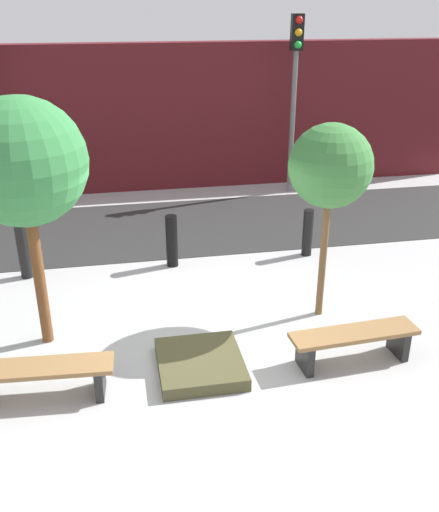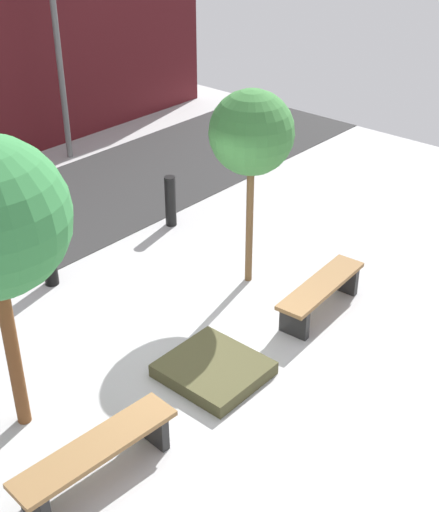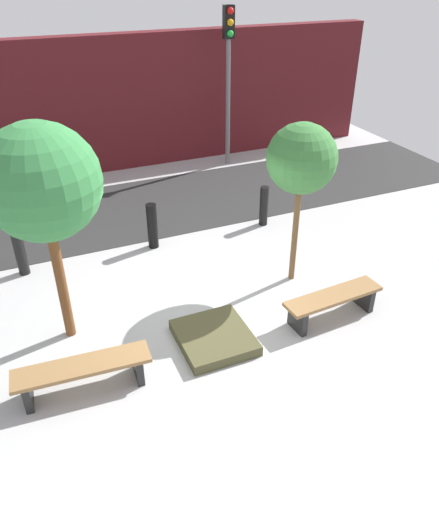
% 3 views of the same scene
% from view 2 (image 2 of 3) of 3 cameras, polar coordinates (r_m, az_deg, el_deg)
% --- Properties ---
extents(ground_plane, '(18.00, 18.00, 0.00)m').
position_cam_2_polar(ground_plane, '(9.17, -2.41, -8.40)').
color(ground_plane, '#ADADAD').
extents(bench_left, '(1.87, 0.55, 0.46)m').
position_cam_2_polar(bench_left, '(7.61, -9.81, -15.35)').
color(bench_left, black).
rests_on(bench_left, ground).
extents(bench_right, '(1.74, 0.53, 0.47)m').
position_cam_2_polar(bench_right, '(9.98, 8.12, -2.82)').
color(bench_right, black).
rests_on(bench_right, ground).
extents(planter_bed, '(1.10, 1.17, 0.17)m').
position_cam_2_polar(planter_bed, '(8.90, -0.47, -9.05)').
color(planter_bed, '#474529').
rests_on(planter_bed, ground).
extents(tree_behind_right_bench, '(1.18, 1.18, 2.93)m').
position_cam_2_polar(tree_behind_right_bench, '(9.77, 2.59, 9.75)').
color(tree_behind_right_bench, brown).
rests_on(tree_behind_right_bench, ground).
extents(bollard_left, '(0.21, 0.21, 0.96)m').
position_cam_2_polar(bollard_left, '(10.73, -13.52, 0.01)').
color(bollard_left, black).
rests_on(bollard_left, ground).
extents(bollard_center, '(0.19, 0.19, 0.90)m').
position_cam_2_polar(bollard_center, '(12.18, -3.94, 4.40)').
color(bollard_center, black).
rests_on(bollard_center, ground).
extents(traffic_light_mid_west, '(0.28, 0.27, 4.12)m').
position_cam_2_polar(traffic_light_mid_west, '(14.70, -13.01, 18.01)').
color(traffic_light_mid_west, slate).
rests_on(traffic_light_mid_west, ground).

